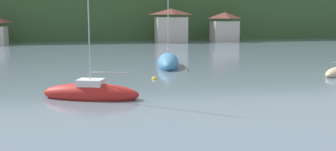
{
  "coord_description": "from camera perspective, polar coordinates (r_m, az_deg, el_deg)",
  "views": [
    {
      "loc": [
        -6.12,
        10.15,
        5.42
      ],
      "look_at": [
        0.0,
        38.58,
        1.01
      ],
      "focal_mm": 41.18,
      "sensor_mm": 36.0,
      "label": 1
    }
  ],
  "objects": [
    {
      "name": "wooded_hillside",
      "position": [
        133.41,
        -6.62,
        8.71
      ],
      "size": [
        352.0,
        75.26,
        38.92
      ],
      "color": "#38562D",
      "rests_on": "ground_plane"
    },
    {
      "name": "shore_building_central",
      "position": [
        84.61,
        0.47,
        7.34
      ],
      "size": [
        7.04,
        3.93,
        7.3
      ],
      "color": "beige",
      "rests_on": "ground_plane"
    },
    {
      "name": "shore_building_eastcentral",
      "position": [
        88.28,
        8.36,
        7.07
      ],
      "size": [
        5.99,
        4.24,
        6.55
      ],
      "color": "beige",
      "rests_on": "ground_plane"
    },
    {
      "name": "sailboat_mid_2",
      "position": [
        26.4,
        -11.35,
        -2.55
      ],
      "size": [
        6.87,
        4.08,
        10.13
      ],
      "rotation": [
        0.0,
        0.0,
        2.79
      ],
      "color": "red",
      "rests_on": "ground_plane"
    },
    {
      "name": "sailboat_far_7",
      "position": [
        42.81,
        0.02,
        1.98
      ],
      "size": [
        4.01,
        8.78,
        10.8
      ],
      "rotation": [
        0.0,
        0.0,
        1.36
      ],
      "color": "teal",
      "rests_on": "ground_plane"
    },
    {
      "name": "mooring_buoy_mid",
      "position": [
        33.95,
        -2.04,
        -0.58
      ],
      "size": [
        0.49,
        0.49,
        0.49
      ],
      "primitive_type": "sphere",
      "color": "yellow",
      "rests_on": "ground_plane"
    }
  ]
}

